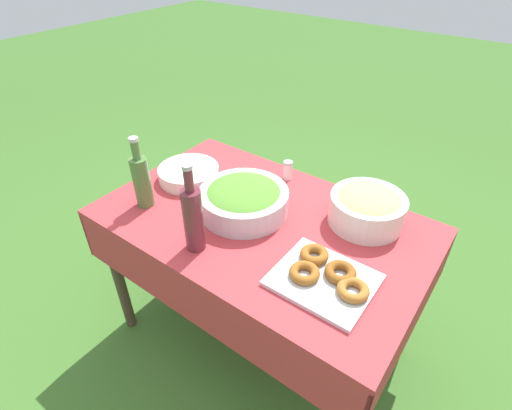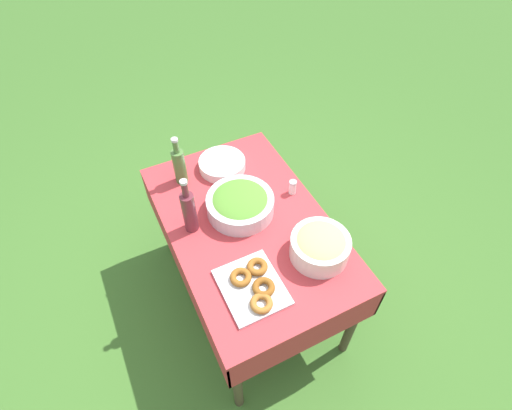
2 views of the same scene
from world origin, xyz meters
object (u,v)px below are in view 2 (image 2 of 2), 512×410
at_px(plate_stack, 222,164).
at_px(wine_bottle, 189,211).
at_px(salad_bowl, 240,203).
at_px(pasta_bowl, 320,246).
at_px(olive_oil_bottle, 179,165).
at_px(donut_platter, 254,285).

height_order(plate_stack, wine_bottle, wine_bottle).
distance_m(salad_bowl, plate_stack, 0.36).
relative_size(pasta_bowl, plate_stack, 1.06).
xyz_separation_m(salad_bowl, plate_stack, (0.35, -0.05, -0.03)).
distance_m(plate_stack, olive_oil_bottle, 0.27).
distance_m(salad_bowl, wine_bottle, 0.28).
xyz_separation_m(pasta_bowl, wine_bottle, (0.43, 0.50, 0.06)).
relative_size(donut_platter, wine_bottle, 0.96).
bearing_deg(salad_bowl, donut_platter, 162.85).
relative_size(pasta_bowl, donut_platter, 0.87).
xyz_separation_m(donut_platter, wine_bottle, (0.46, 0.13, 0.12)).
bearing_deg(wine_bottle, salad_bowl, -91.57).
bearing_deg(wine_bottle, pasta_bowl, -130.85).
xyz_separation_m(pasta_bowl, plate_stack, (0.78, 0.18, -0.04)).
height_order(olive_oil_bottle, wine_bottle, wine_bottle).
distance_m(pasta_bowl, olive_oil_bottle, 0.90).
xyz_separation_m(plate_stack, wine_bottle, (-0.34, 0.32, 0.11)).
bearing_deg(salad_bowl, pasta_bowl, -151.73).
bearing_deg(wine_bottle, plate_stack, -42.71).
bearing_deg(donut_platter, plate_stack, -12.97).
xyz_separation_m(pasta_bowl, olive_oil_bottle, (0.79, 0.43, 0.05)).
distance_m(olive_oil_bottle, wine_bottle, 0.36).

